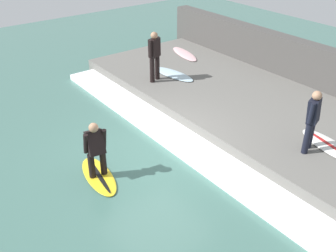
{
  "coord_description": "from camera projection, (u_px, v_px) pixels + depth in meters",
  "views": [
    {
      "loc": [
        -4.67,
        -6.7,
        5.52
      ],
      "look_at": [
        0.41,
        0.0,
        0.7
      ],
      "focal_mm": 42.0,
      "sensor_mm": 36.0,
      "label": 1
    }
  ],
  "objects": [
    {
      "name": "back_wall",
      "position": [
        306.0,
        70.0,
        12.53
      ],
      "size": [
        0.5,
        12.69,
        1.71
      ],
      "primitive_type": "cube",
      "color": "#474442",
      "rests_on": "ground_plane"
    },
    {
      "name": "surfer_waiting_far",
      "position": [
        155.0,
        54.0,
        12.36
      ],
      "size": [
        0.51,
        0.34,
        1.6
      ],
      "color": "black",
      "rests_on": "concrete_ledge"
    },
    {
      "name": "concrete_ledge",
      "position": [
        252.0,
        108.0,
        11.55
      ],
      "size": [
        4.4,
        12.08,
        0.45
      ],
      "primitive_type": "cube",
      "color": "#66635E",
      "rests_on": "ground_plane"
    },
    {
      "name": "surfboard_waiting_near",
      "position": [
        329.0,
        146.0,
        9.33
      ],
      "size": [
        0.94,
        1.77,
        0.07
      ],
      "color": "white",
      "rests_on": "concrete_ledge"
    },
    {
      "name": "surfer_riding",
      "position": [
        96.0,
        147.0,
        8.65
      ],
      "size": [
        0.51,
        0.45,
        1.36
      ],
      "color": "black",
      "rests_on": "surfboard_riding"
    },
    {
      "name": "ground_plane",
      "position": [
        155.0,
        155.0,
        9.82
      ],
      "size": [
        28.0,
        28.0,
        0.0
      ],
      "primitive_type": "plane",
      "color": "#426B60"
    },
    {
      "name": "surfboard_waiting_far",
      "position": [
        173.0,
        74.0,
        13.19
      ],
      "size": [
        0.77,
        1.78,
        0.06
      ],
      "color": "silver",
      "rests_on": "concrete_ledge"
    },
    {
      "name": "surfboard_spare",
      "position": [
        184.0,
        54.0,
        14.95
      ],
      "size": [
        0.91,
        1.81,
        0.06
      ],
      "color": "beige",
      "rests_on": "concrete_ledge"
    },
    {
      "name": "surfer_waiting_near",
      "position": [
        312.0,
        118.0,
        8.81
      ],
      "size": [
        0.5,
        0.35,
        1.51
      ],
      "color": "black",
      "rests_on": "concrete_ledge"
    },
    {
      "name": "surfboard_riding",
      "position": [
        99.0,
        176.0,
        9.04
      ],
      "size": [
        0.83,
        1.71,
        0.07
      ],
      "color": "yellow",
      "rests_on": "ground_plane"
    },
    {
      "name": "wave_foam_crest",
      "position": [
        181.0,
        141.0,
        10.23
      ],
      "size": [
        0.91,
        11.48,
        0.18
      ],
      "primitive_type": "cube",
      "color": "white",
      "rests_on": "ground_plane"
    }
  ]
}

